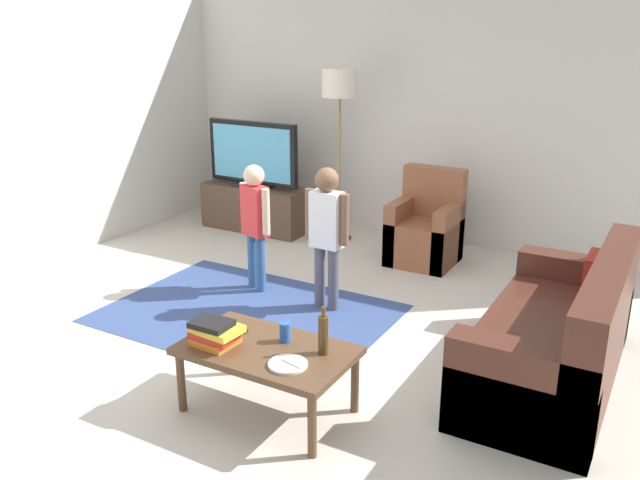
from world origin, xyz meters
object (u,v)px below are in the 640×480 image
Objects in this scene: armchair at (426,232)px; tv_remote at (236,328)px; couch at (563,342)px; child_center at (327,226)px; book_stack at (215,333)px; floor_lamp at (340,92)px; tv at (253,155)px; coffee_table at (267,355)px; bottle at (323,334)px; plate at (288,364)px; tv_stand at (256,208)px; soda_can at (285,332)px; child_near_tv at (255,216)px.

tv_remote is at bearing -93.26° from armchair.
child_center is (-1.87, 0.28, 0.41)m from couch.
floor_lamp is at bearing 105.82° from book_stack.
tv_remote is (0.13, -1.38, -0.27)m from child_center.
floor_lamp is at bearing 10.11° from tv.
coffee_table is 0.38m from bottle.
book_stack is 1.35× the size of plate.
floor_lamp is 3.71m from plate.
tv_stand is 3.62m from soda_can.
floor_lamp reaches higher than child_center.
couch is at bearing -8.36° from child_center.
coffee_table is (2.17, -2.95, -0.48)m from tv.
couch is 2.18m from book_stack.
tv is 1.00× the size of child_near_tv.
bottle is 0.27m from plate.
child_near_tv is at bearing 130.92° from tv_remote.
book_stack is at bearing 179.71° from plate.
tv is at bearing 121.60° from book_stack.
bottle reaches higher than tv_remote.
floor_lamp reaches higher than coffee_table.
plate is at bearing -0.29° from book_stack.
soda_can is at bearing -52.09° from tv_stand.
armchair is 2.94m from coffee_table.
floor_lamp is at bearing 116.83° from tv_remote.
bottle is (1.47, -1.42, -0.12)m from child_near_tv.
child_center reaches higher than tv_stand.
coffee_table is 0.26m from plate.
couch is 1.55× the size of child_center.
tv reaches higher than armchair.
tv_remote is (1.87, -2.85, -0.42)m from tv.
tv is (-0.00, -0.02, 0.60)m from tv_stand.
coffee_table is 0.32m from tv_remote.
couch is 1.88m from coffee_table.
child_center reaches higher than armchair.
book_stack is 0.51m from plate.
couch is 1.94m from child_center.
couch is 2.00× the size of armchair.
armchair is at bearing -10.20° from floor_lamp.
book_stack is at bearing -75.39° from tv_remote.
floor_lamp reaches higher than armchair.
child_near_tv reaches higher than bottle.
coffee_table is (0.14, -2.93, 0.07)m from armchair.
bottle is (0.75, -1.38, -0.16)m from child_center.
floor_lamp is (-2.65, 1.92, 1.25)m from couch.
floor_lamp is at bearing 92.01° from child_near_tv.
floor_lamp reaches higher than tv.
tv is at bearing 133.50° from tv_remote.
couch is at bearing 37.79° from soda_can.
soda_can is (2.22, -2.85, 0.24)m from tv_stand.
child_center is at bearing -40.23° from tv.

